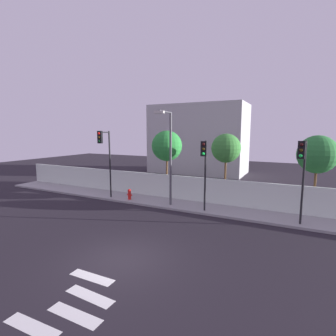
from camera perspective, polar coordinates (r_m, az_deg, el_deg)
The scene contains 13 objects.
ground_plane at distance 11.43m, azimuth -10.30°, elevation -19.35°, with size 80.00×80.00×0.00m, color black.
sidewalk at distance 18.14m, azimuth 5.65°, elevation -8.56°, with size 36.00×2.40×0.15m, color gray.
perimeter_wall at distance 19.07m, azimuth 7.09°, elevation -4.74°, with size 36.00×0.18×1.80m, color silver.
crosswalk_marking at distance 9.09m, azimuth -25.08°, elevation -27.90°, with size 2.75×4.74×0.01m.
traffic_light_left at distance 19.80m, azimuth -13.82°, elevation 3.87°, with size 0.36×1.40×5.16m.
traffic_light_center at distance 15.12m, azimuth 27.64°, elevation 0.63°, with size 0.45×1.30×4.64m.
traffic_light_right at distance 15.98m, azimuth 8.06°, elevation 1.57°, with size 0.45×1.25×4.54m.
street_lamp_curbside at distance 17.34m, azimuth 0.22°, elevation 3.94°, with size 0.63×2.26×6.41m.
fire_hydrant at distance 19.80m, azimuth -8.55°, elevation -5.68°, with size 0.44×0.26×0.81m.
roadside_tree_leftmost at distance 21.31m, azimuth -0.25°, elevation 4.90°, with size 2.52×2.52×5.36m.
roadside_tree_midleft at distance 19.58m, azimuth 12.75°, elevation 4.26°, with size 2.16×2.16×5.13m.
roadside_tree_midright at distance 19.04m, azimuth 30.21°, elevation 2.59°, with size 2.45×2.45×5.04m.
low_building_distant at distance 33.59m, azimuth 6.73°, elevation 6.38°, with size 11.92×6.00×8.65m, color #AAAAAA.
Camera 1 is at (6.22, -8.05, 5.22)m, focal length 27.47 mm.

